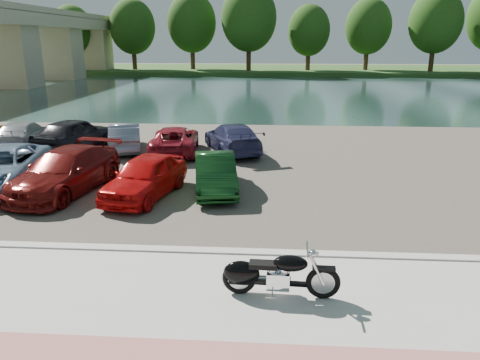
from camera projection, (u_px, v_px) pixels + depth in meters
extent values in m
plane|color=#595447|center=(231.00, 300.00, 9.34)|extent=(200.00, 200.00, 0.00)
cube|color=#B2B0A8|center=(226.00, 327.00, 8.37)|extent=(60.00, 6.00, 0.10)
cube|color=#B2B0A8|center=(238.00, 253.00, 11.23)|extent=(60.00, 0.30, 0.14)
cube|color=#454138|center=(254.00, 162.00, 19.84)|extent=(60.00, 18.00, 0.04)
cube|color=#182B2A|center=(265.00, 91.00, 47.57)|extent=(120.00, 40.00, 0.00)
cube|color=#1D4117|center=(269.00, 70.00, 78.07)|extent=(120.00, 24.00, 0.60)
cube|color=tan|center=(6.00, 54.00, 50.31)|extent=(6.00, 4.00, 7.20)
cube|color=tan|center=(56.00, 51.00, 61.78)|extent=(6.00, 4.00, 7.20)
cube|color=tan|center=(90.00, 50.00, 73.25)|extent=(6.00, 4.00, 7.20)
cylinder|color=#3E2816|center=(74.00, 55.00, 72.26)|extent=(0.70, 0.70, 4.50)
ellipsoid|color=#183A10|center=(72.00, 30.00, 71.23)|extent=(6.30, 6.30, 7.56)
cylinder|color=#3E2816|center=(134.00, 53.00, 72.93)|extent=(0.70, 0.70, 4.95)
ellipsoid|color=#183A10|center=(132.00, 27.00, 71.80)|extent=(6.93, 6.93, 8.32)
cylinder|color=#3E2816|center=(193.00, 52.00, 73.61)|extent=(0.70, 0.70, 5.40)
ellipsoid|color=#183A10|center=(192.00, 23.00, 72.37)|extent=(7.56, 7.56, 9.07)
cylinder|color=#3E2816|center=(249.00, 51.00, 70.27)|extent=(0.70, 0.70, 5.85)
ellipsoid|color=#183A10|center=(249.00, 18.00, 68.93)|extent=(8.19, 8.19, 9.83)
cylinder|color=#3E2816|center=(308.00, 55.00, 71.21)|extent=(0.70, 0.70, 4.50)
ellipsoid|color=#183A10|center=(309.00, 30.00, 70.17)|extent=(6.30, 6.30, 7.56)
cylinder|color=#3E2816|center=(366.00, 53.00, 71.88)|extent=(0.70, 0.70, 4.95)
ellipsoid|color=#183A10|center=(368.00, 26.00, 70.75)|extent=(6.93, 6.93, 8.32)
cylinder|color=#3E2816|center=(432.00, 52.00, 68.54)|extent=(0.70, 0.70, 5.40)
ellipsoid|color=#183A10|center=(436.00, 21.00, 67.31)|extent=(7.56, 7.56, 9.07)
torus|color=black|center=(323.00, 283.00, 9.11)|extent=(0.68, 0.15, 0.68)
torus|color=black|center=(239.00, 278.00, 9.29)|extent=(0.68, 0.15, 0.68)
cylinder|color=#B2B2B7|center=(323.00, 283.00, 9.11)|extent=(0.46, 0.08, 0.46)
cylinder|color=#B2B2B7|center=(239.00, 278.00, 9.29)|extent=(0.46, 0.08, 0.46)
cylinder|color=silver|center=(317.00, 271.00, 8.95)|extent=(0.33, 0.06, 0.63)
cylinder|color=silver|center=(316.00, 266.00, 9.14)|extent=(0.33, 0.06, 0.63)
cylinder|color=silver|center=(307.00, 249.00, 8.95)|extent=(0.07, 0.75, 0.04)
sphere|color=silver|center=(313.00, 254.00, 8.96)|extent=(0.17, 0.17, 0.16)
sphere|color=silver|center=(316.00, 254.00, 8.96)|extent=(0.11, 0.11, 0.11)
cube|color=black|center=(324.00, 268.00, 9.03)|extent=(0.46, 0.16, 0.06)
cube|color=black|center=(281.00, 283.00, 9.22)|extent=(1.20, 0.15, 0.08)
cube|color=silver|center=(278.00, 280.00, 9.20)|extent=(0.46, 0.34, 0.34)
cylinder|color=silver|center=(283.00, 271.00, 9.13)|extent=(0.25, 0.19, 0.27)
cylinder|color=silver|center=(273.00, 270.00, 9.16)|extent=(0.25, 0.19, 0.27)
ellipsoid|color=black|center=(290.00, 263.00, 9.07)|extent=(0.69, 0.39, 0.32)
cube|color=black|center=(263.00, 265.00, 9.14)|extent=(0.56, 0.30, 0.10)
ellipsoid|color=black|center=(242.00, 273.00, 9.25)|extent=(0.74, 0.36, 0.50)
cube|color=black|center=(239.00, 276.00, 9.27)|extent=(0.41, 0.20, 0.30)
cylinder|color=silver|center=(263.00, 281.00, 9.42)|extent=(1.10, 0.13, 0.09)
cylinder|color=silver|center=(263.00, 277.00, 9.40)|extent=(1.10, 0.13, 0.09)
cylinder|color=#B2B2B7|center=(272.00, 294.00, 9.10)|extent=(0.03, 0.14, 0.22)
imported|color=#7793AE|center=(0.00, 168.00, 16.18)|extent=(3.00, 5.33, 1.41)
imported|color=#65100E|center=(65.00, 171.00, 15.70)|extent=(2.85, 5.21, 1.43)
imported|color=red|center=(145.00, 176.00, 15.22)|extent=(2.39, 4.25, 1.37)
imported|color=#0E3413|center=(215.00, 173.00, 15.79)|extent=(1.92, 3.97, 1.25)
imported|color=#9E9FA6|center=(23.00, 135.00, 22.07)|extent=(2.66, 4.77, 1.31)
imported|color=black|center=(74.00, 134.00, 21.65)|extent=(2.76, 4.81, 1.54)
imported|color=slate|center=(125.00, 137.00, 21.67)|extent=(2.38, 4.11, 1.28)
imported|color=maroon|center=(175.00, 140.00, 21.18)|extent=(2.53, 4.60, 1.22)
imported|color=#292B51|center=(232.00, 138.00, 21.35)|extent=(3.32, 4.93, 1.33)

